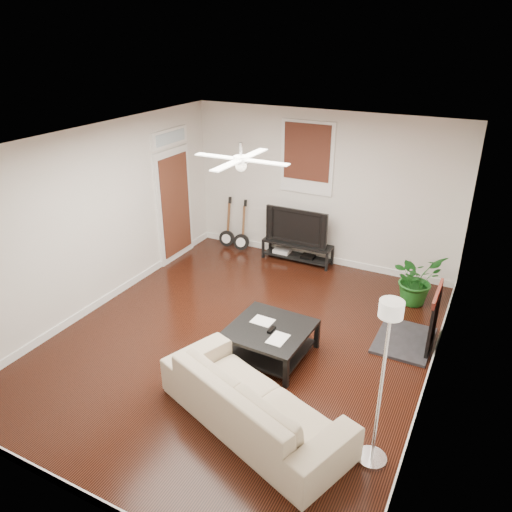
# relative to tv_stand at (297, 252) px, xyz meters

# --- Properties ---
(room) EXTENTS (5.01, 6.01, 2.81)m
(room) POSITION_rel_tv_stand_xyz_m (0.34, -2.78, 1.21)
(room) COLOR black
(room) RESTS_ON ground
(brick_accent) EXTENTS (0.02, 2.20, 2.80)m
(brick_accent) POSITION_rel_tv_stand_xyz_m (2.83, -1.78, 1.21)
(brick_accent) COLOR brown
(brick_accent) RESTS_ON floor
(fireplace) EXTENTS (0.80, 1.10, 0.92)m
(fireplace) POSITION_rel_tv_stand_xyz_m (2.54, -1.78, 0.27)
(fireplace) COLOR black
(fireplace) RESTS_ON floor
(window_back) EXTENTS (1.00, 0.06, 1.30)m
(window_back) POSITION_rel_tv_stand_xyz_m (0.04, 0.19, 1.76)
(window_back) COLOR #38150F
(window_back) RESTS_ON wall_back
(door_left) EXTENTS (0.08, 1.00, 2.50)m
(door_left) POSITION_rel_tv_stand_xyz_m (-2.12, -0.88, 1.06)
(door_left) COLOR white
(door_left) RESTS_ON wall_left
(tv_stand) EXTENTS (1.34, 0.36, 0.37)m
(tv_stand) POSITION_rel_tv_stand_xyz_m (0.00, 0.00, 0.00)
(tv_stand) COLOR black
(tv_stand) RESTS_ON floor
(tv) EXTENTS (1.20, 0.16, 0.69)m
(tv) POSITION_rel_tv_stand_xyz_m (-0.00, 0.02, 0.53)
(tv) COLOR black
(tv) RESTS_ON tv_stand
(coffee_table) EXTENTS (1.07, 1.07, 0.43)m
(coffee_table) POSITION_rel_tv_stand_xyz_m (0.83, -2.93, 0.03)
(coffee_table) COLOR black
(coffee_table) RESTS_ON floor
(sofa) EXTENTS (2.48, 1.64, 0.67)m
(sofa) POSITION_rel_tv_stand_xyz_m (1.22, -4.17, 0.15)
(sofa) COLOR #C6AA94
(sofa) RESTS_ON floor
(floor_lamp) EXTENTS (0.40, 0.40, 1.88)m
(floor_lamp) POSITION_rel_tv_stand_xyz_m (2.54, -4.07, 0.76)
(floor_lamp) COLOR silver
(floor_lamp) RESTS_ON floor
(potted_plant) EXTENTS (0.99, 1.01, 0.85)m
(potted_plant) POSITION_rel_tv_stand_xyz_m (2.28, -0.59, 0.24)
(potted_plant) COLOR #1A5E1C
(potted_plant) RESTS_ON floor
(guitar_left) EXTENTS (0.35, 0.27, 1.02)m
(guitar_left) POSITION_rel_tv_stand_xyz_m (-1.52, -0.03, 0.32)
(guitar_left) COLOR black
(guitar_left) RESTS_ON floor
(guitar_right) EXTENTS (0.36, 0.30, 1.02)m
(guitar_right) POSITION_rel_tv_stand_xyz_m (-1.17, -0.06, 0.32)
(guitar_right) COLOR black
(guitar_right) RESTS_ON floor
(ceiling_fan) EXTENTS (1.24, 1.24, 0.32)m
(ceiling_fan) POSITION_rel_tv_stand_xyz_m (0.34, -2.78, 2.41)
(ceiling_fan) COLOR white
(ceiling_fan) RESTS_ON ceiling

